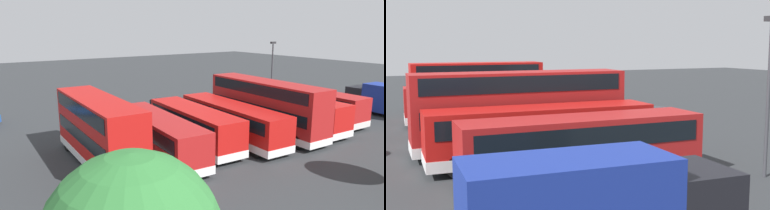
% 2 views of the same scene
% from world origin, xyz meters
% --- Properties ---
extents(ground_plane, '(140.00, 140.00, 0.00)m').
position_xyz_m(ground_plane, '(0.00, 0.00, 0.00)').
color(ground_plane, '#2D3033').
extents(bus_single_deck_near_end, '(2.88, 10.96, 2.95)m').
position_xyz_m(bus_single_deck_near_end, '(-10.84, 9.68, 1.62)').
color(bus_single_deck_near_end, '#A51919').
rests_on(bus_single_deck_near_end, ground).
extents(bus_single_deck_second, '(3.08, 11.69, 2.95)m').
position_xyz_m(bus_single_deck_second, '(-6.95, 10.16, 1.62)').
color(bus_single_deck_second, '#B71411').
rests_on(bus_single_deck_second, ground).
extents(bus_double_decker_third, '(2.90, 12.08, 4.55)m').
position_xyz_m(bus_double_decker_third, '(-3.69, 10.25, 2.45)').
color(bus_double_decker_third, '#A51919').
rests_on(bus_double_decker_third, ground).
extents(bus_single_deck_fourth, '(3.16, 11.54, 2.95)m').
position_xyz_m(bus_single_deck_fourth, '(0.02, 10.16, 1.62)').
color(bus_single_deck_fourth, '#B71411').
rests_on(bus_single_deck_fourth, ground).
extents(bus_single_deck_fifth, '(3.15, 10.26, 2.95)m').
position_xyz_m(bus_single_deck_fifth, '(3.42, 9.66, 1.62)').
color(bus_single_deck_fifth, '#B71411').
rests_on(bus_single_deck_fifth, ground).
extents(bus_single_deck_sixth, '(3.26, 10.70, 2.95)m').
position_xyz_m(bus_single_deck_sixth, '(6.96, 10.36, 1.62)').
color(bus_single_deck_sixth, '#A51919').
rests_on(bus_single_deck_sixth, ground).
extents(bus_double_decker_seventh, '(2.86, 10.97, 4.55)m').
position_xyz_m(bus_double_decker_seventh, '(10.90, 9.35, 2.45)').
color(bus_double_decker_seventh, '#B71411').
rests_on(bus_double_decker_seventh, ground).
extents(box_truck_blue, '(2.90, 7.62, 3.20)m').
position_xyz_m(box_truck_blue, '(-18.55, 12.87, 1.71)').
color(box_truck_blue, navy).
rests_on(box_truck_blue, ground).
extents(car_hatchback_silver, '(4.09, 4.18, 1.43)m').
position_xyz_m(car_hatchback_silver, '(16.99, -5.23, 0.70)').
color(car_hatchback_silver, '#1E479E').
rests_on(car_hatchback_silver, ground).
extents(car_small_green, '(3.38, 4.43, 1.43)m').
position_xyz_m(car_small_green, '(-0.13, -1.01, 0.70)').
color(car_small_green, silver).
rests_on(car_small_green, ground).
extents(lamp_post_tall, '(0.70, 0.30, 7.34)m').
position_xyz_m(lamp_post_tall, '(-13.48, 1.67, 4.34)').
color(lamp_post_tall, '#38383D').
rests_on(lamp_post_tall, ground).
extents(waste_bin_yellow, '(0.60, 0.60, 0.95)m').
position_xyz_m(waste_bin_yellow, '(5.72, -2.20, 0.47)').
color(waste_bin_yellow, '#197F33').
rests_on(waste_bin_yellow, ground).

